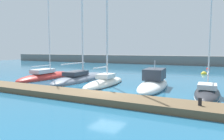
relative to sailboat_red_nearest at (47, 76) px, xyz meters
name	(u,v)px	position (x,y,z in m)	size (l,w,h in m)	color
ground_plane	(107,95)	(11.48, -5.30, -0.23)	(120.00, 120.00, 0.00)	#236084
dock_pier	(96,97)	(11.48, -7.07, -0.01)	(29.39, 2.34, 0.44)	brown
breakwater_seawall	(180,60)	(11.48, 33.12, 0.88)	(108.00, 3.99, 2.22)	slate
sailboat_red_nearest	(47,76)	(0.00, 0.00, 0.00)	(3.06, 9.52, 17.38)	#B72D28
sailboat_slate_second	(80,77)	(4.70, 0.67, 0.07)	(3.59, 10.72, 16.89)	slate
sailboat_ivory_third	(105,81)	(9.07, -1.29, 0.21)	(1.98, 7.46, 16.53)	silver
motorboat_white_fourth	(154,83)	(13.95, -0.65, 0.24)	(2.70, 8.03, 2.91)	white
sailboat_charcoal_fifth	(207,92)	(18.56, -1.92, 0.03)	(1.89, 6.47, 13.03)	#2D2D33
mooring_buoy_yellow	(204,74)	(17.73, 13.80, -0.23)	(0.84, 0.84, 0.84)	yellow
mooring_buoy_red	(208,69)	(18.08, 22.91, -0.23)	(0.64, 0.64, 0.64)	red
dock_bollard	(200,102)	(18.31, -7.07, 0.44)	(0.20, 0.20, 0.44)	black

